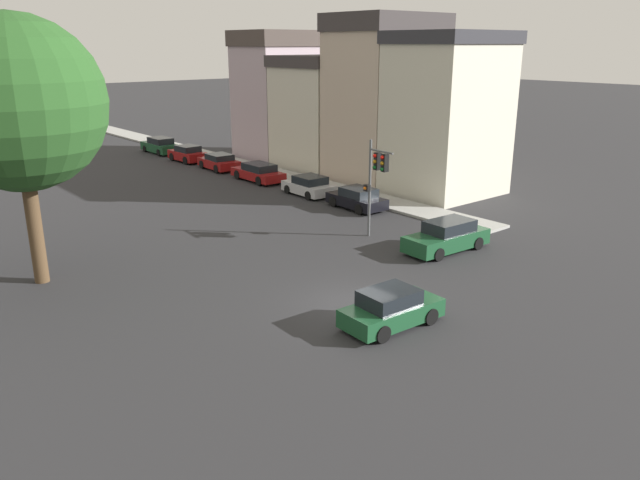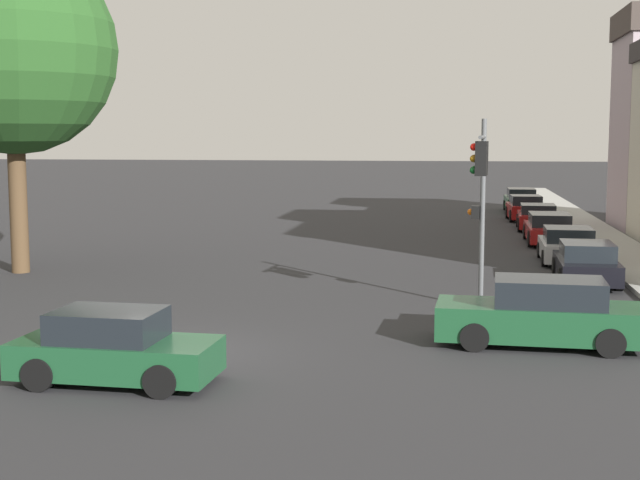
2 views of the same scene
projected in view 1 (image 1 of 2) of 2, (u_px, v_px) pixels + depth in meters
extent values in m
plane|color=#28282B|center=(354.00, 304.00, 24.95)|extent=(300.00, 300.00, 0.00)
cube|color=#9E9E99|center=(217.00, 158.00, 56.52)|extent=(2.57, 60.00, 0.15)
cube|color=beige|center=(447.00, 121.00, 42.05)|extent=(7.05, 6.10, 9.94)
cube|color=#2D2D33|center=(452.00, 37.00, 40.43)|extent=(7.33, 6.35, 0.83)
cube|color=#BCA893|center=(384.00, 108.00, 46.56)|extent=(7.42, 6.06, 10.77)
cube|color=#383333|center=(386.00, 22.00, 44.75)|extent=(7.72, 6.31, 1.28)
cube|color=beige|center=(329.00, 118.00, 51.87)|extent=(7.84, 6.63, 8.17)
cube|color=#383333|center=(330.00, 61.00, 50.51)|extent=(8.16, 6.89, 0.91)
cube|color=#B29EA8|center=(282.00, 103.00, 56.11)|extent=(7.40, 5.76, 9.74)
cube|color=#473D38|center=(281.00, 38.00, 54.44)|extent=(7.70, 5.99, 1.34)
cylinder|color=#4C3823|center=(35.00, 227.00, 26.58)|extent=(0.61, 0.61, 5.00)
sphere|color=#234C1E|center=(17.00, 103.00, 25.02)|extent=(7.13, 7.13, 7.13)
cylinder|color=#515456|center=(370.00, 189.00, 33.04)|extent=(0.14, 0.14, 5.22)
cylinder|color=#515456|center=(381.00, 151.00, 31.72)|extent=(0.25, 1.75, 0.10)
cube|color=black|center=(378.00, 161.00, 32.12)|extent=(0.32, 0.32, 0.90)
sphere|color=red|center=(375.00, 156.00, 31.92)|extent=(0.20, 0.20, 0.20)
sphere|color=#99660F|center=(375.00, 162.00, 32.01)|extent=(0.20, 0.20, 0.20)
sphere|color=#0F511E|center=(375.00, 167.00, 32.10)|extent=(0.20, 0.20, 0.20)
cube|color=black|center=(385.00, 163.00, 31.66)|extent=(0.32, 0.32, 0.90)
sphere|color=red|center=(382.00, 157.00, 31.47)|extent=(0.20, 0.20, 0.20)
sphere|color=#99660F|center=(382.00, 163.00, 31.56)|extent=(0.20, 0.20, 0.20)
sphere|color=#0F511E|center=(382.00, 169.00, 31.65)|extent=(0.20, 0.20, 0.20)
cube|color=black|center=(367.00, 188.00, 32.92)|extent=(0.25, 0.37, 0.35)
sphere|color=orange|center=(365.00, 188.00, 32.85)|extent=(0.18, 0.18, 0.18)
cube|color=#194728|center=(392.00, 313.00, 22.92)|extent=(3.97, 1.88, 0.68)
cube|color=black|center=(389.00, 298.00, 22.64)|extent=(2.09, 1.60, 0.58)
cylinder|color=black|center=(400.00, 303.00, 24.29)|extent=(0.65, 0.25, 0.64)
cylinder|color=black|center=(430.00, 316.00, 23.06)|extent=(0.65, 0.25, 0.64)
cylinder|color=black|center=(352.00, 318.00, 22.89)|extent=(0.65, 0.25, 0.64)
cylinder|color=black|center=(382.00, 334.00, 21.67)|extent=(0.65, 0.25, 0.64)
cube|color=#194728|center=(446.00, 240.00, 31.22)|extent=(4.74, 1.99, 0.78)
cube|color=black|center=(449.00, 226.00, 31.12)|extent=(2.49, 1.67, 0.60)
cylinder|color=black|center=(438.00, 254.00, 29.82)|extent=(0.66, 0.25, 0.65)
cylinder|color=black|center=(413.00, 246.00, 31.09)|extent=(0.66, 0.25, 0.65)
cylinder|color=black|center=(478.00, 243.00, 31.49)|extent=(0.66, 0.25, 0.65)
cylinder|color=black|center=(452.00, 236.00, 32.76)|extent=(0.66, 0.25, 0.65)
cube|color=black|center=(357.00, 201.00, 39.29)|extent=(1.94, 4.09, 0.64)
cube|color=black|center=(358.00, 192.00, 38.99)|extent=(1.66, 2.15, 0.54)
cylinder|color=black|center=(333.00, 202.00, 39.78)|extent=(0.24, 0.68, 0.67)
cylinder|color=black|center=(354.00, 198.00, 40.78)|extent=(0.24, 0.68, 0.67)
cylinder|color=black|center=(359.00, 209.00, 37.90)|extent=(0.24, 0.68, 0.67)
cylinder|color=black|center=(380.00, 205.00, 38.90)|extent=(0.24, 0.68, 0.67)
cube|color=#B7B7BC|center=(309.00, 188.00, 42.83)|extent=(2.04, 3.90, 0.65)
cube|color=black|center=(310.00, 180.00, 42.54)|extent=(1.76, 2.05, 0.53)
cylinder|color=black|center=(288.00, 189.00, 43.24)|extent=(0.24, 0.62, 0.61)
cylinder|color=black|center=(309.00, 186.00, 44.33)|extent=(0.24, 0.62, 0.61)
cylinder|color=black|center=(309.00, 196.00, 41.45)|extent=(0.24, 0.62, 0.61)
cylinder|color=black|center=(330.00, 192.00, 42.54)|extent=(0.24, 0.62, 0.61)
cube|color=maroon|center=(258.00, 174.00, 47.24)|extent=(1.96, 4.82, 0.63)
cube|color=black|center=(259.00, 167.00, 46.93)|extent=(1.71, 2.51, 0.53)
cylinder|color=black|center=(238.00, 175.00, 47.85)|extent=(0.23, 0.70, 0.70)
cylinder|color=black|center=(257.00, 172.00, 48.93)|extent=(0.23, 0.70, 0.70)
cylinder|color=black|center=(259.00, 181.00, 45.65)|extent=(0.23, 0.70, 0.70)
cylinder|color=black|center=(279.00, 178.00, 46.73)|extent=(0.23, 0.70, 0.70)
cube|color=maroon|center=(219.00, 163.00, 51.48)|extent=(2.07, 4.13, 0.66)
cube|color=black|center=(220.00, 157.00, 51.19)|extent=(1.76, 2.18, 0.46)
cylinder|color=black|center=(202.00, 164.00, 51.97)|extent=(0.25, 0.70, 0.69)
cylinder|color=black|center=(221.00, 162.00, 53.01)|extent=(0.25, 0.70, 0.69)
cylinder|color=black|center=(217.00, 169.00, 50.06)|extent=(0.25, 0.70, 0.69)
cylinder|color=black|center=(236.00, 166.00, 51.10)|extent=(0.25, 0.70, 0.69)
cube|color=maroon|center=(187.00, 155.00, 54.98)|extent=(1.97, 3.90, 0.73)
cube|color=black|center=(188.00, 148.00, 54.69)|extent=(1.69, 2.05, 0.51)
cylinder|color=black|center=(172.00, 157.00, 55.34)|extent=(0.24, 0.71, 0.71)
cylinder|color=black|center=(189.00, 155.00, 56.44)|extent=(0.24, 0.71, 0.71)
cylinder|color=black|center=(186.00, 161.00, 53.65)|extent=(0.24, 0.71, 0.71)
cylinder|color=black|center=(203.00, 158.00, 54.75)|extent=(0.24, 0.71, 0.71)
cube|color=#194728|center=(160.00, 147.00, 59.26)|extent=(1.85, 4.73, 0.77)
cube|color=black|center=(160.00, 140.00, 58.93)|extent=(1.62, 2.46, 0.56)
cylinder|color=black|center=(145.00, 149.00, 59.88)|extent=(0.22, 0.63, 0.63)
cylinder|color=black|center=(162.00, 147.00, 60.93)|extent=(0.22, 0.63, 0.63)
cylinder|color=black|center=(159.00, 153.00, 57.74)|extent=(0.22, 0.63, 0.63)
cylinder|color=black|center=(176.00, 151.00, 58.79)|extent=(0.22, 0.63, 0.63)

